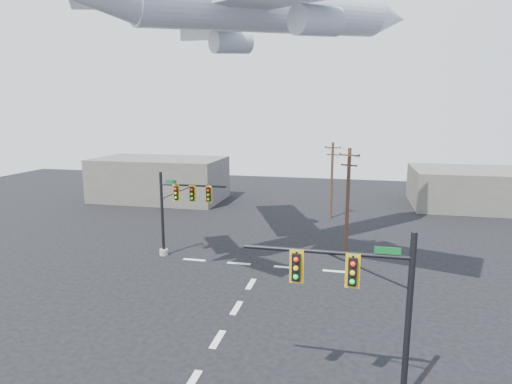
% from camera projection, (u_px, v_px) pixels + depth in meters
% --- Properties ---
extents(ground, '(120.00, 120.00, 0.00)m').
position_uv_depth(ground, '(218.00, 339.00, 24.05)').
color(ground, black).
rests_on(ground, ground).
extents(lane_markings, '(14.00, 21.20, 0.01)m').
position_uv_depth(lane_markings, '(242.00, 299.00, 29.16)').
color(lane_markings, silver).
rests_on(lane_markings, ground).
extents(signal_mast_near, '(7.53, 0.86, 7.83)m').
position_uv_depth(signal_mast_near, '(371.00, 312.00, 18.27)').
color(signal_mast_near, gray).
rests_on(signal_mast_near, ground).
extents(signal_mast_far, '(6.22, 0.82, 7.48)m').
position_uv_depth(signal_mast_far, '(177.00, 210.00, 36.93)').
color(signal_mast_far, gray).
rests_on(signal_mast_far, ground).
extents(utility_pole_a, '(1.80, 0.89, 9.56)m').
position_uv_depth(utility_pole_a, '(348.00, 200.00, 37.03)').
color(utility_pole_a, '#442D1D').
rests_on(utility_pole_a, ground).
extents(utility_pole_b, '(1.83, 0.36, 9.04)m').
position_uv_depth(utility_pole_b, '(332.00, 179.00, 50.25)').
color(utility_pole_b, '#442D1D').
rests_on(utility_pole_b, ground).
extents(power_lines, '(3.74, 13.29, 0.03)m').
position_uv_depth(power_lines, '(340.00, 151.00, 42.94)').
color(power_lines, black).
extents(airliner, '(25.84, 26.97, 8.47)m').
position_uv_depth(airliner, '(272.00, 10.00, 32.51)').
color(airliner, silver).
extents(building_left, '(18.00, 10.00, 6.00)m').
position_uv_depth(building_left, '(160.00, 179.00, 61.38)').
color(building_left, '#605C55').
rests_on(building_left, ground).
extents(building_right, '(14.00, 12.00, 5.00)m').
position_uv_depth(building_right, '(467.00, 188.00, 57.06)').
color(building_right, '#605C55').
rests_on(building_right, ground).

